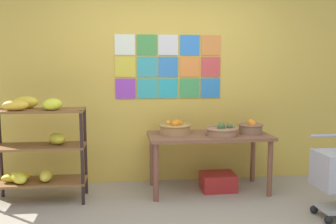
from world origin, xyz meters
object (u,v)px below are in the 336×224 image
at_px(fruit_basket_left, 222,130).
at_px(banana_shelf_unit, 38,141).
at_px(display_table, 209,141).
at_px(fruit_basket_back_left, 251,127).
at_px(produce_crate_under_table, 218,182).
at_px(fruit_basket_centre, 175,128).

bearing_deg(fruit_basket_left, banana_shelf_unit, -179.70).
relative_size(banana_shelf_unit, display_table, 0.81).
height_order(banana_shelf_unit, fruit_basket_back_left, banana_shelf_unit).
distance_m(display_table, produce_crate_under_table, 0.52).
bearing_deg(banana_shelf_unit, produce_crate_under_table, 3.40).
bearing_deg(produce_crate_under_table, fruit_basket_back_left, -6.05).
relative_size(banana_shelf_unit, produce_crate_under_table, 2.87).
xyz_separation_m(fruit_basket_centre, fruit_basket_back_left, (0.90, -0.11, 0.00)).
xyz_separation_m(banana_shelf_unit, produce_crate_under_table, (2.06, 0.12, -0.57)).
bearing_deg(display_table, fruit_basket_left, -38.86).
xyz_separation_m(fruit_basket_left, fruit_basket_centre, (-0.52, 0.18, 0.01)).
relative_size(fruit_basket_back_left, produce_crate_under_table, 0.74).
xyz_separation_m(banana_shelf_unit, fruit_basket_centre, (1.54, 0.20, 0.09)).
distance_m(fruit_basket_left, fruit_basket_centre, 0.55).
bearing_deg(fruit_basket_back_left, banana_shelf_unit, -178.07).
relative_size(fruit_basket_left, fruit_basket_centre, 0.97).
bearing_deg(fruit_basket_left, produce_crate_under_table, 92.69).
height_order(fruit_basket_left, fruit_basket_back_left, fruit_basket_back_left).
bearing_deg(banana_shelf_unit, fruit_basket_centre, 7.23).
bearing_deg(fruit_basket_centre, display_table, -11.60).
bearing_deg(fruit_basket_left, fruit_basket_centre, 160.51).
bearing_deg(fruit_basket_left, fruit_basket_back_left, 10.72).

